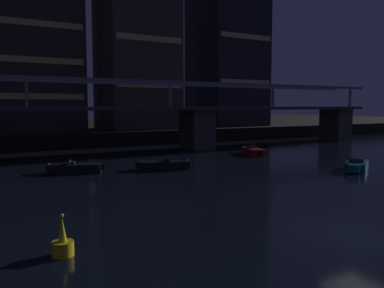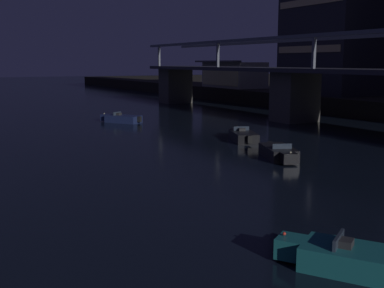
% 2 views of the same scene
% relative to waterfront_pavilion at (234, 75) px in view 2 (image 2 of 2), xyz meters
% --- Properties ---
extents(waterfront_pavilion, '(12.40, 7.40, 4.70)m').
position_rel_waterfront_pavilion_xyz_m(waterfront_pavilion, '(0.00, 0.00, 0.00)').
color(waterfront_pavilion, '#B2AD9E').
rests_on(waterfront_pavilion, far_riverbank).
extents(speedboat_near_right, '(4.81, 3.75, 1.16)m').
position_rel_waterfront_pavilion_xyz_m(speedboat_near_right, '(21.12, -29.25, -4.02)').
color(speedboat_near_right, '#19234C').
rests_on(speedboat_near_right, ground).
extents(speedboat_mid_left, '(5.06, 3.14, 1.16)m').
position_rel_waterfront_pavilion_xyz_m(speedboat_mid_left, '(38.15, -24.86, -4.02)').
color(speedboat_mid_left, black).
rests_on(speedboat_mid_left, ground).
extents(speedboat_mid_right, '(5.06, 3.15, 1.16)m').
position_rel_waterfront_pavilion_xyz_m(speedboat_mid_right, '(45.73, -27.14, -4.02)').
color(speedboat_mid_right, black).
rests_on(speedboat_mid_right, ground).
extents(speedboat_far_center, '(4.81, 3.75, 1.16)m').
position_rel_waterfront_pavilion_xyz_m(speedboat_far_center, '(61.55, -36.92, -4.02)').
color(speedboat_far_center, '#196066').
rests_on(speedboat_far_center, ground).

